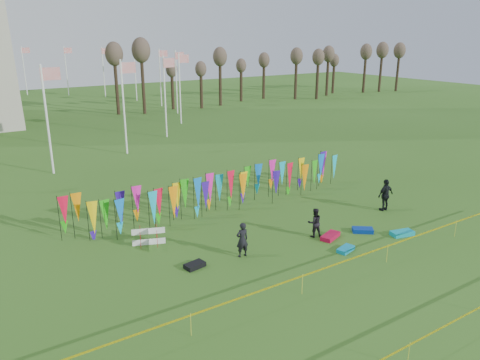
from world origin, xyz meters
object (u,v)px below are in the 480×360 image
person_mid (315,223)px  kite_bag_blue (363,230)px  box_kite (149,237)px  person_left (242,240)px  kite_bag_turquoise (346,249)px  person_right (385,195)px  kite_bag_black (195,265)px  kite_bag_teal (402,233)px  kite_bag_red (330,236)px

person_mid → kite_bag_blue: bearing=177.2°
box_kite → kite_bag_blue: 11.14m
person_left → kite_bag_turquoise: size_ratio=1.77×
person_left → kite_bag_turquoise: 5.10m
person_left → kite_bag_turquoise: bearing=157.2°
person_right → kite_bag_turquoise: (-5.88, -2.69, -0.87)m
box_kite → kite_bag_black: box_kite is taller
person_mid → kite_bag_teal: 4.67m
person_left → kite_bag_blue: size_ratio=1.60×
box_kite → kite_bag_turquoise: (7.72, -5.81, -0.36)m
person_mid → kite_bag_red: person_mid is taller
box_kite → kite_bag_red: bearing=-27.9°
kite_bag_turquoise → kite_bag_red: kite_bag_red is taller
person_mid → kite_bag_teal: (3.95, -2.40, -0.66)m
person_right → kite_bag_blue: bearing=25.9°
box_kite → kite_bag_black: 3.42m
kite_bag_black → kite_bag_teal: (10.71, -2.77, 0.01)m
box_kite → kite_bag_red: box_kite is taller
kite_bag_red → person_left: bearing=171.2°
person_mid → kite_bag_red: bearing=150.2°
kite_bag_black → kite_bag_teal: size_ratio=0.76×
kite_bag_blue → person_right: bearing=24.0°
person_mid → kite_bag_teal: person_mid is taller
kite_bag_turquoise → kite_bag_red: (0.42, 1.51, 0.02)m
person_mid → kite_bag_turquoise: person_mid is taller
person_right → kite_bag_teal: size_ratio=1.61×
box_kite → kite_bag_black: size_ratio=1.01×
person_mid → kite_bag_blue: 2.80m
kite_bag_teal → person_mid: bearing=148.8°
person_mid → kite_bag_teal: bearing=167.6°
box_kite → kite_bag_red: size_ratio=0.75×
box_kite → kite_bag_red: (8.14, -4.30, -0.35)m
person_left → person_mid: size_ratio=1.10×
person_mid → person_right: (6.01, 0.55, 0.19)m
person_right → kite_bag_blue: person_right is taller
box_kite → person_left: 4.80m
kite_bag_black → person_right: bearing=0.8°
person_left → person_mid: (4.36, -0.13, -0.08)m
kite_bag_red → kite_bag_teal: size_ratio=1.02×
person_mid → kite_bag_red: (0.55, -0.63, -0.66)m
kite_bag_blue → kite_bag_teal: 2.00m
kite_bag_blue → kite_bag_teal: bearing=-44.5°
kite_bag_turquoise → kite_bag_black: kite_bag_black is taller
person_right → kite_bag_blue: 3.91m
person_left → person_right: 10.39m
person_right → person_mid: bearing=7.2°
kite_bag_red → person_right: bearing=12.2°
box_kite → kite_bag_teal: (11.54, -6.07, -0.34)m
person_left → kite_bag_teal: size_ratio=1.42×
person_mid → kite_bag_black: size_ratio=1.70×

